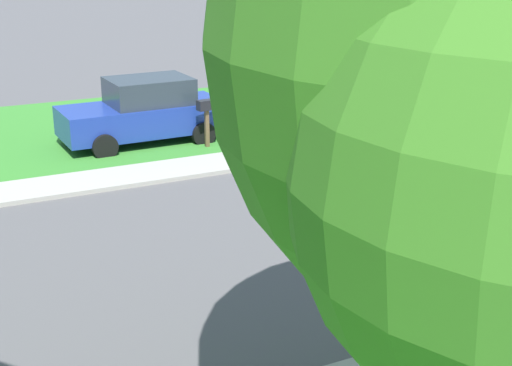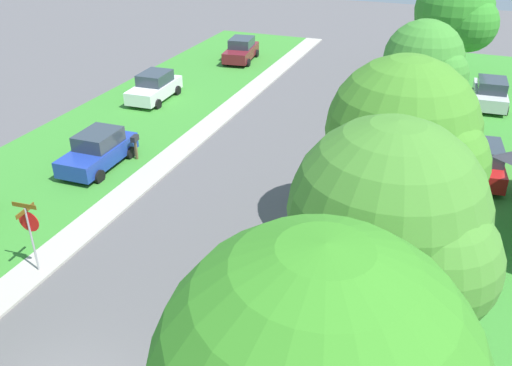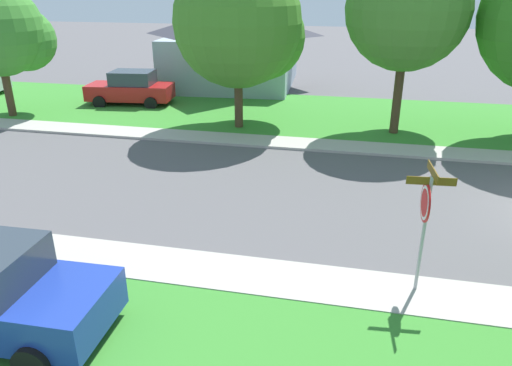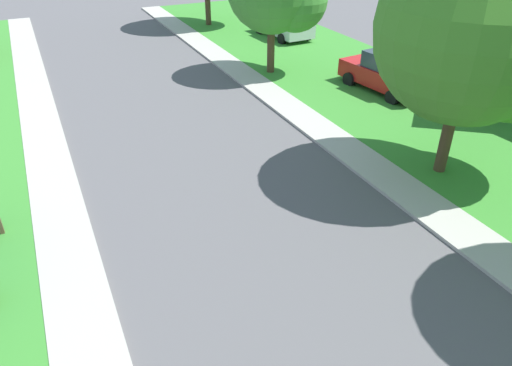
% 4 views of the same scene
% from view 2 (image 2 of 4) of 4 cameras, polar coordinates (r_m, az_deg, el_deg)
% --- Properties ---
extents(sidewalk_east, '(1.40, 56.00, 0.10)m').
position_cam_2_polar(sidewalk_east, '(22.53, 9.49, -3.45)').
color(sidewalk_east, '#ADA89E').
rests_on(sidewalk_east, ground).
extents(lawn_east, '(8.00, 56.00, 0.08)m').
position_cam_2_polar(lawn_east, '(22.31, 21.36, -5.60)').
color(lawn_east, '#38842D').
rests_on(lawn_east, ground).
extents(sidewalk_west, '(1.40, 56.00, 0.10)m').
position_cam_2_polar(sidewalk_west, '(25.69, -11.33, 0.62)').
color(sidewalk_west, '#ADA89E').
rests_on(sidewalk_west, ground).
extents(lawn_west, '(8.00, 56.00, 0.08)m').
position_cam_2_polar(lawn_west, '(28.33, -19.44, 2.19)').
color(lawn_west, '#38842D').
rests_on(lawn_west, ground).
extents(stop_sign_far_corner, '(0.92, 0.92, 2.77)m').
position_cam_2_polar(stop_sign_far_corner, '(19.74, -22.56, -4.17)').
color(stop_sign_far_corner, '#9E9EA3').
rests_on(stop_sign_far_corner, ground).
extents(car_blue_far_down_street, '(2.12, 4.34, 1.76)m').
position_cam_2_polar(car_blue_far_down_street, '(26.89, -16.14, 3.29)').
color(car_blue_far_down_street, '#1E389E').
rests_on(car_blue_far_down_street, ground).
extents(car_red_behind_trees, '(2.41, 4.48, 1.76)m').
position_cam_2_polar(car_red_behind_trees, '(26.85, 22.37, 2.16)').
color(car_red_behind_trees, red).
rests_on(car_red_behind_trees, ground).
extents(car_white_driveway_right, '(2.18, 4.37, 1.76)m').
position_cam_2_polar(car_white_driveway_right, '(35.09, -10.54, 9.82)').
color(car_white_driveway_right, white).
rests_on(car_white_driveway_right, ground).
extents(car_maroon_near_corner, '(2.46, 4.50, 1.76)m').
position_cam_2_polar(car_maroon_near_corner, '(42.93, -1.56, 13.69)').
color(car_maroon_near_corner, maroon).
rests_on(car_maroon_near_corner, ground).
extents(car_silver_across_road, '(2.23, 4.40, 1.76)m').
position_cam_2_polar(car_silver_across_road, '(36.34, 23.24, 8.63)').
color(car_silver_across_road, silver).
rests_on(car_silver_across_road, ground).
extents(tree_sidewalk_near, '(5.11, 4.75, 7.38)m').
position_cam_2_polar(tree_sidewalk_near, '(13.23, 14.42, -4.32)').
color(tree_sidewalk_near, '#4C3823').
rests_on(tree_sidewalk_near, ground).
extents(tree_sidewalk_mid, '(5.66, 5.26, 7.07)m').
position_cam_2_polar(tree_sidewalk_mid, '(19.36, 15.69, 4.42)').
color(tree_sidewalk_mid, '#4C3823').
rests_on(tree_sidewalk_mid, ground).
extents(tree_across_right, '(5.54, 5.15, 7.20)m').
position_cam_2_polar(tree_across_right, '(40.07, 20.33, 16.21)').
color(tree_across_right, '#4C3823').
rests_on(tree_across_right, ground).
extents(tree_corner_large, '(4.43, 4.12, 6.05)m').
position_cam_2_polar(tree_corner_large, '(29.94, 17.43, 11.77)').
color(tree_corner_large, '#4C3823').
rests_on(tree_corner_large, ground).
extents(mailbox, '(0.29, 0.50, 1.31)m').
position_cam_2_polar(mailbox, '(27.07, -12.51, 4.24)').
color(mailbox, brown).
rests_on(mailbox, ground).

